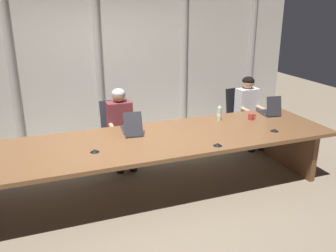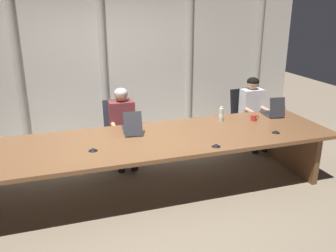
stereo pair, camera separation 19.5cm
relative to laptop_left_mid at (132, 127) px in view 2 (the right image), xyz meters
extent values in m
plane|color=#7F705B|center=(-0.01, -0.34, -0.80)|extent=(14.29, 14.29, 0.00)
cube|color=brown|center=(-0.01, -0.34, -0.08)|extent=(5.18, 1.29, 0.05)
cube|color=black|center=(-0.01, -0.34, -0.15)|extent=(4.40, 0.10, 0.06)
cube|color=brown|center=(2.33, -0.34, -0.45)|extent=(0.08, 1.10, 0.69)
cube|color=beige|center=(-0.01, 1.74, 0.77)|extent=(7.15, 0.10, 3.14)
cylinder|color=#A39E96|center=(-1.44, 1.69, 0.77)|extent=(0.12, 0.12, 3.07)
cylinder|color=#A39E96|center=(-0.09, 1.69, 0.77)|extent=(0.12, 0.12, 3.07)
cylinder|color=#A39E96|center=(1.47, 1.69, 0.77)|extent=(0.12, 0.12, 3.07)
cylinder|color=#A39E96|center=(2.90, 1.69, 0.77)|extent=(0.12, 0.12, 3.07)
cube|color=#2D2D33|center=(0.01, 0.08, -0.05)|extent=(0.27, 0.36, 0.02)
cube|color=black|center=(0.01, 0.10, -0.04)|extent=(0.22, 0.21, 0.00)
cube|color=#2D2D33|center=(-0.02, -0.16, 0.10)|extent=(0.25, 0.17, 0.29)
cube|color=black|center=(-0.02, -0.16, 0.10)|extent=(0.23, 0.15, 0.26)
cube|color=#2D2D33|center=(2.20, 0.09, -0.05)|extent=(0.28, 0.34, 0.02)
cube|color=black|center=(2.21, 0.11, -0.04)|extent=(0.22, 0.20, 0.00)
cube|color=#2D2D33|center=(2.18, -0.10, 0.10)|extent=(0.24, 0.11, 0.29)
cube|color=black|center=(2.18, -0.09, 0.11)|extent=(0.22, 0.09, 0.26)
cube|color=#2D2D38|center=(-0.02, 0.74, -0.38)|extent=(0.48, 0.48, 0.08)
cube|color=#2D2D38|center=(-0.02, 0.96, -0.10)|extent=(0.43, 0.12, 0.48)
cylinder|color=#262628|center=(-0.02, 0.74, -0.59)|extent=(0.05, 0.05, 0.33)
cylinder|color=black|center=(-0.02, 0.74, -0.78)|extent=(0.60, 0.60, 0.04)
cube|color=black|center=(2.22, 0.74, -0.38)|extent=(0.54, 0.54, 0.08)
cube|color=black|center=(2.19, 0.96, -0.09)|extent=(0.44, 0.18, 0.50)
cylinder|color=#262628|center=(2.22, 0.74, -0.59)|extent=(0.05, 0.05, 0.33)
cylinder|color=black|center=(2.22, 0.74, -0.78)|extent=(0.60, 0.60, 0.04)
cube|color=brown|center=(0.01, 0.72, -0.09)|extent=(0.38, 0.23, 0.51)
sphere|color=tan|center=(0.01, 0.72, 0.28)|extent=(0.20, 0.20, 0.20)
ellipsoid|color=#B2ADA8|center=(0.01, 0.72, 0.30)|extent=(0.20, 0.20, 0.15)
cylinder|color=brown|center=(0.16, 0.72, -0.02)|extent=(0.07, 0.14, 0.27)
cylinder|color=tan|center=(0.16, 0.51, -0.14)|extent=(0.07, 0.30, 0.06)
cylinder|color=brown|center=(-0.15, 0.73, -0.02)|extent=(0.07, 0.14, 0.27)
cylinder|color=tan|center=(-0.16, 0.52, -0.14)|extent=(0.07, 0.30, 0.06)
cylinder|color=#262833|center=(0.10, 0.52, -0.37)|extent=(0.14, 0.40, 0.13)
cylinder|color=#262833|center=(0.10, 0.34, -0.58)|extent=(0.11, 0.11, 0.43)
cylinder|color=#262833|center=(-0.10, 0.53, -0.37)|extent=(0.14, 0.40, 0.13)
cylinder|color=#262833|center=(-0.10, 0.35, -0.58)|extent=(0.11, 0.11, 0.43)
cube|color=silver|center=(2.24, 0.72, -0.08)|extent=(0.36, 0.22, 0.54)
sphere|color=tan|center=(2.24, 0.72, 0.30)|extent=(0.20, 0.20, 0.20)
ellipsoid|color=black|center=(2.24, 0.72, 0.32)|extent=(0.21, 0.21, 0.15)
cylinder|color=silver|center=(2.39, 0.72, 0.00)|extent=(0.07, 0.14, 0.27)
cylinder|color=tan|center=(2.39, 0.51, -0.12)|extent=(0.06, 0.30, 0.06)
cylinder|color=silver|center=(2.09, 0.72, 0.00)|extent=(0.07, 0.14, 0.27)
cylinder|color=tan|center=(2.09, 0.51, -0.12)|extent=(0.06, 0.30, 0.06)
cylinder|color=#262833|center=(2.34, 0.52, -0.37)|extent=(0.13, 0.40, 0.13)
cylinder|color=#262833|center=(2.34, 0.34, -0.58)|extent=(0.11, 0.11, 0.43)
cylinder|color=#262833|center=(2.14, 0.52, -0.37)|extent=(0.13, 0.40, 0.13)
cylinder|color=#262833|center=(2.14, 0.34, -0.58)|extent=(0.11, 0.11, 0.43)
cylinder|color=#ADD1B2|center=(1.33, 0.04, 0.04)|extent=(0.06, 0.06, 0.19)
cylinder|color=white|center=(1.33, 0.04, 0.03)|extent=(0.07, 0.07, 0.06)
cylinder|color=white|center=(1.33, 0.04, 0.14)|extent=(0.04, 0.04, 0.02)
cylinder|color=#B2332D|center=(1.78, -0.10, -0.01)|extent=(0.08, 0.08, 0.09)
torus|color=#B2332D|center=(1.84, -0.10, -0.01)|extent=(0.06, 0.01, 0.06)
cone|color=black|center=(1.80, -0.65, -0.04)|extent=(0.11, 0.11, 0.03)
cone|color=black|center=(-0.58, -0.51, -0.04)|extent=(0.11, 0.11, 0.03)
cone|color=black|center=(0.84, -0.84, -0.04)|extent=(0.11, 0.11, 0.03)
camera|label=1|loc=(-1.14, -4.38, 1.57)|focal=38.46mm
camera|label=2|loc=(-0.95, -4.44, 1.57)|focal=38.46mm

